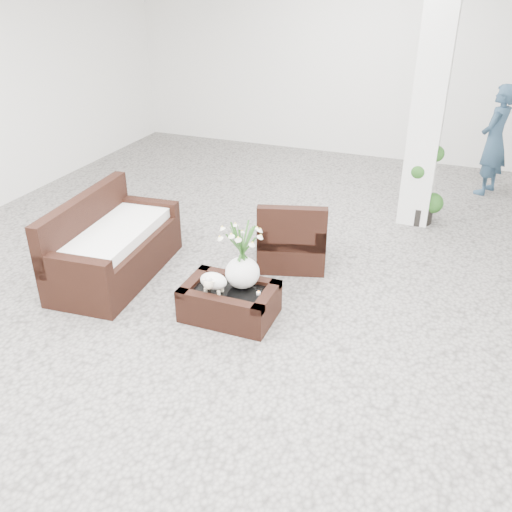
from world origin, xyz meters
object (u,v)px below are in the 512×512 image
(armchair, at_px, (292,230))
(coffee_table, at_px, (230,303))
(topiary, at_px, (425,170))
(loveseat, at_px, (114,239))

(armchair, bearing_deg, coffee_table, 64.74)
(topiary, bearing_deg, loveseat, -137.27)
(coffee_table, relative_size, topiary, 0.60)
(coffee_table, xyz_separation_m, armchair, (0.21, 1.34, 0.25))
(coffee_table, xyz_separation_m, loveseat, (-1.53, 0.31, 0.30))
(coffee_table, xyz_separation_m, topiary, (1.48, 3.08, 0.59))
(coffee_table, distance_m, topiary, 3.47)
(coffee_table, relative_size, armchair, 1.09)
(topiary, bearing_deg, coffee_table, -115.60)
(coffee_table, height_order, armchair, armchair)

